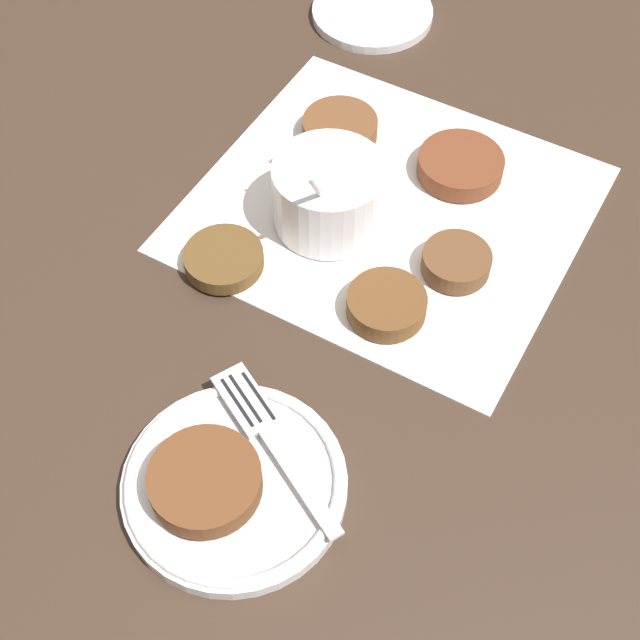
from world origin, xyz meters
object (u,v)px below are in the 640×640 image
Objects in this scene: sauce_bowl at (328,197)px; fork at (266,431)px; serving_plate at (234,483)px; extra_saucer at (372,13)px; fritter_on_plate at (205,481)px.

fork is at bearing 98.54° from sauce_bowl.
fork is (-0.04, 0.24, -0.01)m from sauce_bowl.
serving_plate is 1.24× the size of extra_saucer.
sauce_bowl is at bearing -87.78° from fritter_on_plate.
sauce_bowl is 0.85× the size of fork.
fritter_on_plate is 0.59× the size of fork.
sauce_bowl is at bearing -84.44° from serving_plate.
fork reaches higher than serving_plate.
serving_plate is 0.03m from fritter_on_plate.
sauce_bowl reaches higher than fritter_on_plate.
extra_saucer is (0.09, -0.59, -0.00)m from serving_plate.
fork is 1.04× the size of extra_saucer.
fork is 0.56m from extra_saucer.
serving_plate is at bearing -139.53° from fritter_on_plate.
sauce_bowl reaches higher than extra_saucer.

